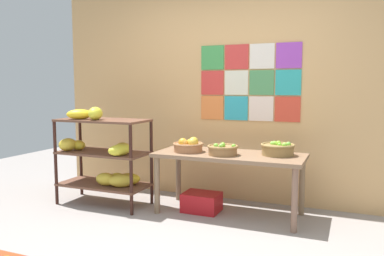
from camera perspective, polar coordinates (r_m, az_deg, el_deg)
name	(u,v)px	position (r m, az deg, el deg)	size (l,w,h in m)	color
ground	(165,256)	(3.25, -4.02, -18.28)	(9.45, 9.45, 0.00)	gray
back_wall_with_art	(232,85)	(4.59, 5.86, 6.26)	(4.54, 0.07, 2.71)	tan
banana_shelf_unit	(104,154)	(4.48, -12.80, -3.75)	(1.04, 0.55, 1.12)	#341A14
display_table	(229,161)	(4.08, 5.51, -4.83)	(1.54, 0.66, 0.65)	#88664B
fruit_basket_left	(223,149)	(3.96, 4.55, -3.16)	(0.32, 0.32, 0.13)	#986E42
fruit_basket_back_right	(188,146)	(4.14, -0.54, -2.61)	(0.33, 0.33, 0.16)	#A66E49
fruit_basket_back_left	(278,149)	(4.02, 12.52, -2.99)	(0.34, 0.34, 0.15)	olive
produce_crate_under_table	(202,202)	(4.26, 1.43, -10.85)	(0.39, 0.30, 0.20)	red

